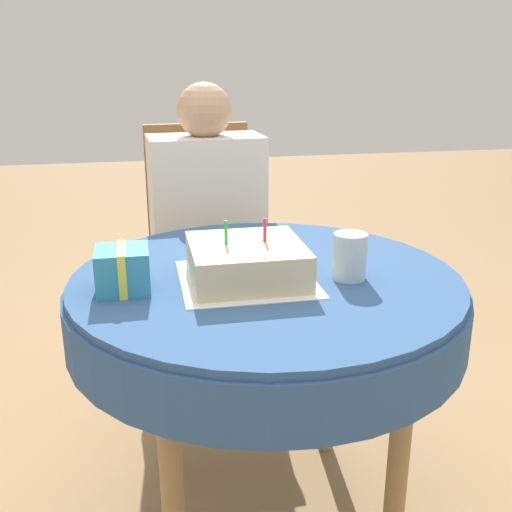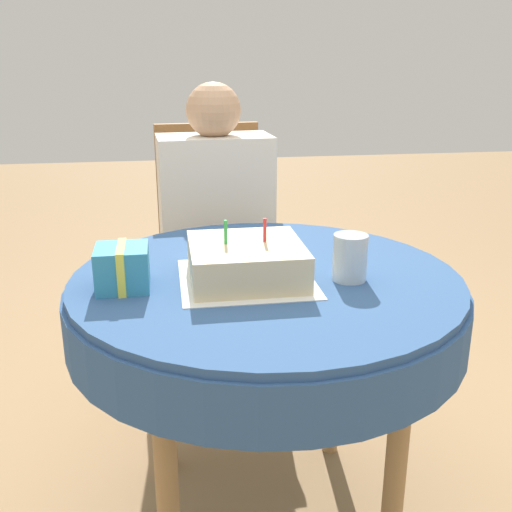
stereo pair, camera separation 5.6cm
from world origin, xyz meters
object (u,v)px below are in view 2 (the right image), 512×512
Objects in this scene: gift_box at (122,268)px; birthday_cake at (246,261)px; chair at (214,250)px; person at (217,214)px; drinking_glass at (350,257)px.

birthday_cake is at bearing 2.68° from gift_box.
chair reaches higher than gift_box.
person is 0.82m from gift_box.
person reaches higher than chair.
birthday_cake is 0.28m from gift_box.
birthday_cake reaches higher than drinking_glass.
drinking_glass is (0.24, -0.79, 0.09)m from person.
gift_box is at bearing -113.37° from person.
chair is at bearing 72.33° from gift_box.
person is 9.20× the size of gift_box.
gift_box is at bearing 176.96° from drinking_glass.
drinking_glass is at bearing -3.04° from gift_box.
person is 0.76m from birthday_cake.
person is at bearing 106.98° from drinking_glass.
chair is 0.94m from gift_box.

